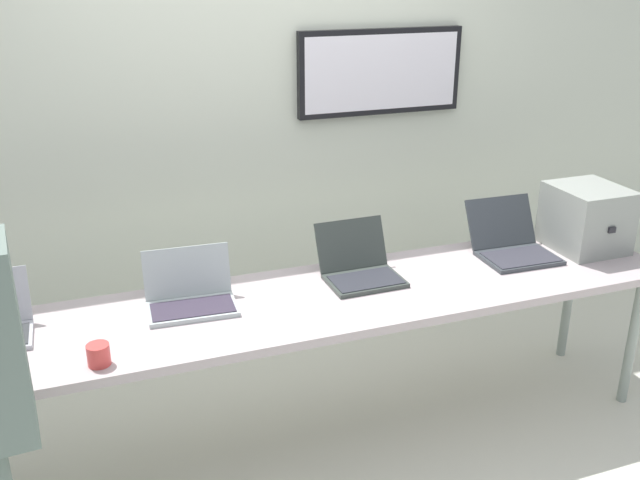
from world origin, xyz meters
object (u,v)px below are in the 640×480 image
object	(u,v)px
workbench	(328,305)
laptop_station_1	(190,294)
equipment_box	(586,218)
laptop_station_3	(512,244)
laptop_station_2	(360,267)
coffee_mug	(99,355)

from	to	relation	value
workbench	laptop_station_1	size ratio (longest dim) A/B	8.47
workbench	equipment_box	size ratio (longest dim) A/B	8.84
workbench	laptop_station_1	distance (m)	0.62
laptop_station_1	laptop_station_3	distance (m)	1.64
equipment_box	laptop_station_2	xyz separation A→B (m)	(-1.24, 0.05, -0.11)
workbench	laptop_station_2	world-z (taller)	laptop_station_2
laptop_station_1	coffee_mug	bearing A→B (deg)	-138.71
equipment_box	coffee_mug	bearing A→B (deg)	-172.51
laptop_station_3	laptop_station_2	bearing A→B (deg)	179.45
equipment_box	laptop_station_2	distance (m)	1.25
laptop_station_1	coffee_mug	distance (m)	0.54
equipment_box	laptop_station_1	bearing A→B (deg)	178.99
laptop_station_1	coffee_mug	world-z (taller)	laptop_station_1
laptop_station_1	laptop_station_3	bearing A→B (deg)	0.36
laptop_station_2	laptop_station_3	world-z (taller)	laptop_station_3
workbench	coffee_mug	world-z (taller)	coffee_mug
laptop_station_2	equipment_box	bearing A→B (deg)	-2.50
equipment_box	laptop_station_3	bearing A→B (deg)	173.48
laptop_station_1	laptop_station_3	xyz separation A→B (m)	(1.64, 0.01, 0.00)
laptop_station_1	laptop_station_2	size ratio (longest dim) A/B	1.13
laptop_station_1	coffee_mug	size ratio (longest dim) A/B	4.63
coffee_mug	equipment_box	bearing A→B (deg)	7.49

